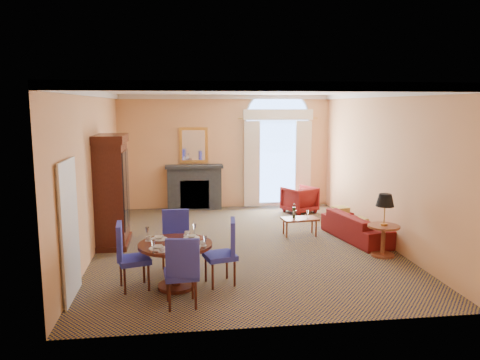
{
  "coord_description": "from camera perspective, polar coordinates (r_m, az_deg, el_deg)",
  "views": [
    {
      "loc": [
        -1.3,
        -9.47,
        2.91
      ],
      "look_at": [
        0.0,
        0.5,
        1.3
      ],
      "focal_mm": 35.0,
      "sensor_mm": 36.0,
      "label": 1
    }
  ],
  "objects": [
    {
      "name": "side_table",
      "position": [
        9.47,
        17.17,
        -4.42
      ],
      "size": [
        0.61,
        0.61,
        1.21
      ],
      "color": "brown",
      "rests_on": "ground"
    },
    {
      "name": "dining_chair_west",
      "position": [
        7.71,
        -13.6,
        -8.53
      ],
      "size": [
        0.59,
        0.59,
        1.07
      ],
      "rotation": [
        0.0,
        0.0,
        -1.3
      ],
      "color": "#282B9F",
      "rests_on": "ground"
    },
    {
      "name": "coffee_table",
      "position": [
        10.64,
        7.27,
        -4.73
      ],
      "size": [
        0.84,
        0.53,
        0.72
      ],
      "rotation": [
        0.0,
        0.0,
        0.11
      ],
      "color": "brown",
      "rests_on": "ground"
    },
    {
      "name": "dining_table",
      "position": [
        7.62,
        -7.87,
        -9.01
      ],
      "size": [
        1.18,
        1.18,
        0.94
      ],
      "color": "#36130C",
      "rests_on": "ground"
    },
    {
      "name": "dining_chair_east",
      "position": [
        7.72,
        -1.7,
        -8.25
      ],
      "size": [
        0.58,
        0.58,
        1.07
      ],
      "rotation": [
        0.0,
        0.0,
        1.81
      ],
      "color": "#282B9F",
      "rests_on": "ground"
    },
    {
      "name": "dining_chair_north",
      "position": [
        8.44,
        -7.82,
        -6.8
      ],
      "size": [
        0.6,
        0.6,
        1.07
      ],
      "rotation": [
        0.0,
        0.0,
        3.44
      ],
      "color": "#282B9F",
      "rests_on": "ground"
    },
    {
      "name": "sofa",
      "position": [
        10.6,
        14.18,
        -5.51
      ],
      "size": [
        1.13,
        2.07,
        0.57
      ],
      "primitive_type": "imported",
      "rotation": [
        0.0,
        0.0,
        1.76
      ],
      "color": "maroon",
      "rests_on": "ground"
    },
    {
      "name": "room_envelope",
      "position": [
        10.22,
        -0.26,
        6.85
      ],
      "size": [
        6.04,
        7.52,
        3.45
      ],
      "color": "#ECAB70",
      "rests_on": "ground"
    },
    {
      "name": "armchair",
      "position": [
        12.91,
        7.25,
        -2.37
      ],
      "size": [
        1.05,
        1.06,
        0.72
      ],
      "primitive_type": "imported",
      "rotation": [
        0.0,
        0.0,
        3.63
      ],
      "color": "maroon",
      "rests_on": "ground"
    },
    {
      "name": "dining_chair_south",
      "position": [
        6.85,
        -7.1,
        -10.58
      ],
      "size": [
        0.53,
        0.54,
        1.07
      ],
      "rotation": [
        0.0,
        0.0,
        0.09
      ],
      "color": "#282B9F",
      "rests_on": "ground"
    },
    {
      "name": "ground",
      "position": [
        9.99,
        0.37,
        -7.83
      ],
      "size": [
        7.5,
        7.5,
        0.0
      ],
      "primitive_type": "plane",
      "color": "#13193E",
      "rests_on": "ground"
    },
    {
      "name": "armoire",
      "position": [
        10.08,
        -15.41,
        -1.47
      ],
      "size": [
        0.67,
        1.18,
        2.32
      ],
      "color": "#36130C",
      "rests_on": "ground"
    }
  ]
}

